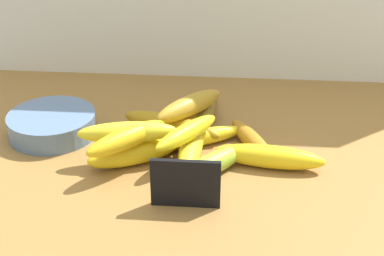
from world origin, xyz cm
name	(u,v)px	position (x,y,z in cm)	size (l,w,h in cm)	color
counter_top	(200,167)	(0.00, 0.00, 1.50)	(110.00, 76.00, 3.00)	olive
chalkboard_sign	(186,185)	(-1.33, -13.77, 6.86)	(11.00, 1.80, 8.40)	black
fruit_bowl	(52,124)	(-29.29, 7.38, 5.18)	(16.97, 16.97, 4.36)	slate
banana_0	(252,140)	(9.39, 5.19, 4.62)	(16.32, 3.24, 3.24)	#A7721D
banana_1	(171,125)	(-6.28, 9.04, 5.09)	(20.56, 4.18, 4.18)	#9F7918
banana_2	(189,124)	(-2.89, 10.29, 4.76)	(16.51, 3.52, 3.52)	#C58B21
banana_3	(133,153)	(-11.71, -2.03, 5.10)	(16.72, 4.19, 4.19)	yellow
banana_4	(269,157)	(12.33, -1.11, 5.07)	(19.44, 4.13, 4.13)	yellow
banana_5	(195,138)	(-1.34, 5.06, 4.65)	(20.05, 3.29, 3.29)	yellow
banana_6	(191,147)	(-1.67, 1.03, 5.01)	(19.11, 4.01, 4.01)	yellow
banana_7	(212,164)	(2.31, -4.19, 4.91)	(17.39, 3.82, 3.82)	#95B72F
banana_8	(203,114)	(-0.42, 15.11, 4.74)	(20.80, 3.49, 3.49)	olive
banana_9	(127,132)	(-12.69, -1.50, 9.07)	(17.47, 3.77, 3.77)	yellow
banana_10	(127,138)	(-12.38, -3.53, 9.05)	(16.46, 3.73, 3.73)	yellow
banana_11	(189,106)	(-2.83, 10.90, 8.54)	(16.84, 4.04, 4.04)	#AC8325
banana_12	(186,133)	(-2.41, -0.23, 8.62)	(15.73, 3.22, 3.22)	yellow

